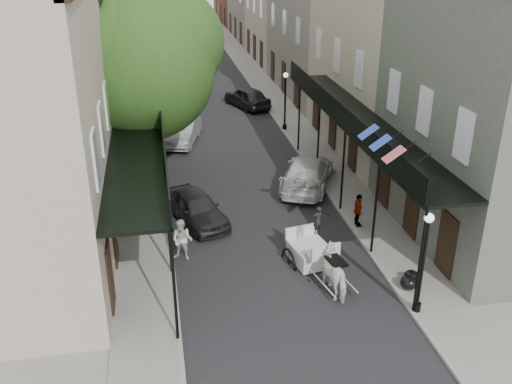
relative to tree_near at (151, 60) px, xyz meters
name	(u,v)px	position (x,y,z in m)	size (l,w,h in m)	color
ground	(286,293)	(4.20, -10.18, -6.49)	(140.00, 140.00, 0.00)	gray
road	(219,125)	(4.20, 9.82, -6.48)	(8.00, 90.00, 0.01)	black
sidewalk_left	(144,128)	(-0.80, 9.82, -6.43)	(2.20, 90.00, 0.12)	gray
sidewalk_right	(291,120)	(9.20, 9.82, -6.43)	(2.20, 90.00, 0.12)	gray
building_row_left	(90,26)	(-4.40, 19.82, -1.24)	(5.00, 80.00, 10.50)	#ADA18A
building_row_right	(306,21)	(12.80, 19.82, -1.24)	(5.00, 80.00, 10.50)	slate
gallery_left	(142,133)	(-0.59, -3.20, -2.44)	(2.20, 18.05, 4.88)	black
gallery_right	(355,121)	(8.99, -3.20, -2.44)	(2.20, 18.05, 4.88)	black
tree_near	(151,60)	(0.00, 0.00, 0.00)	(7.31, 6.80, 9.63)	#382619
tree_far	(148,29)	(-0.05, 14.00, -0.65)	(6.45, 6.00, 8.61)	#382619
lamppost_right_near	(423,262)	(8.30, -12.18, -4.44)	(0.32, 0.32, 3.71)	black
lamppost_left	(162,183)	(0.10, -4.18, -4.44)	(0.32, 0.32, 3.71)	black
lamppost_right_far	(285,100)	(8.30, 7.82, -4.44)	(0.32, 0.32, 3.71)	black
horse	(337,272)	(6.00, -10.42, -5.68)	(0.87, 1.91, 1.61)	white
carriage	(306,235)	(5.51, -7.95, -5.44)	(1.91, 2.59, 2.70)	black
pedestrian_walking	(182,240)	(0.70, -7.18, -5.62)	(0.84, 0.66, 1.73)	beige
pedestrian_sidewalk_left	(130,114)	(-1.60, 10.48, -5.57)	(1.03, 0.59, 1.59)	gray
pedestrian_sidewalk_right	(358,210)	(8.40, -5.93, -5.62)	(0.88, 0.37, 1.50)	gray
car_left_near	(197,208)	(1.53, -4.10, -5.77)	(1.69, 4.21, 1.43)	black
car_left_mid	(183,132)	(1.60, 6.62, -5.76)	(1.54, 4.41, 1.45)	gray
car_left_far	(176,101)	(1.60, 13.82, -5.82)	(2.20, 4.78, 1.33)	black
car_right_near	(307,173)	(7.38, -1.18, -5.71)	(2.19, 5.38, 1.56)	silver
car_right_far	(247,97)	(6.80, 13.68, -5.71)	(1.83, 4.54, 1.55)	black
trash_bags	(410,280)	(8.69, -10.73, -6.12)	(0.88, 1.03, 0.52)	black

